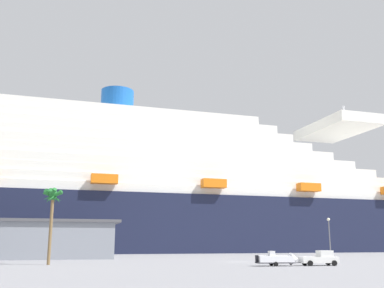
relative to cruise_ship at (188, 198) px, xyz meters
The scene contains 6 objects.
ground_plane 51.02m from the cruise_ship, 102.40° to the right, with size 600.00×600.00×0.00m, color gray.
cruise_ship is the anchor object (origin of this frame).
pickup_truck 94.35m from the cruise_ship, 91.73° to the right, with size 5.76×2.70×2.20m.
small_boat_on_trailer 94.18m from the cruise_ship, 95.63° to the right, with size 7.20×2.49×2.15m.
palm_tree 90.84m from the cruise_ship, 117.76° to the right, with size 3.20×3.16×11.82m.
street_lamp 82.76m from the cruise_ship, 85.89° to the right, with size 0.56×0.56×7.72m.
Camera 1 is at (-27.94, -77.21, 3.30)m, focal length 41.34 mm.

